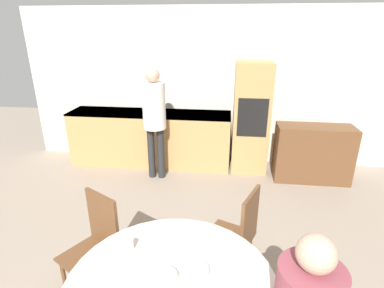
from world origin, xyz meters
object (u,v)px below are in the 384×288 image
at_px(chair_far_right, 239,233).
at_px(bowl_near, 196,271).
at_px(cup, 129,244).
at_px(sideboard, 312,153).
at_px(bowl_centre, 164,277).
at_px(chair_far_left, 96,242).
at_px(oven_unit, 251,118).
at_px(person_standing, 154,113).

relative_size(chair_far_right, bowl_near, 5.58).
bearing_deg(cup, sideboard, 54.24).
relative_size(sideboard, bowl_centre, 6.45).
bearing_deg(bowl_near, chair_far_left, 152.66).
bearing_deg(bowl_centre, chair_far_left, 142.92).
bearing_deg(chair_far_right, sideboard, 174.75).
height_order(oven_unit, bowl_centre, oven_unit).
bearing_deg(chair_far_right, bowl_near, 0.61).
distance_m(chair_far_left, chair_far_right, 1.25).
bearing_deg(bowl_centre, oven_unit, 77.41).
distance_m(oven_unit, sideboard, 1.10).
bearing_deg(person_standing, cup, -80.61).
height_order(sideboard, chair_far_left, chair_far_left).
relative_size(oven_unit, bowl_near, 10.26).
distance_m(oven_unit, chair_far_left, 3.17).
xyz_separation_m(cup, bowl_near, (0.51, -0.18, -0.02)).
relative_size(person_standing, bowl_centre, 9.79).
height_order(cup, bowl_near, cup).
xyz_separation_m(chair_far_left, cup, (0.41, -0.30, 0.26)).
bearing_deg(oven_unit, cup, -108.77).
bearing_deg(person_standing, chair_far_left, -89.51).
distance_m(sideboard, cup, 3.45).
relative_size(chair_far_right, person_standing, 0.56).
distance_m(chair_far_right, person_standing, 2.41).
bearing_deg(bowl_near, cup, 160.80).
bearing_deg(sideboard, oven_unit, 162.31).
relative_size(sideboard, cup, 12.80).
height_order(chair_far_left, bowl_centre, chair_far_left).
relative_size(oven_unit, sideboard, 1.56).
bearing_deg(oven_unit, chair_far_right, -95.38).
relative_size(sideboard, person_standing, 0.66).
xyz_separation_m(sideboard, bowl_near, (-1.50, -2.96, 0.33)).
bearing_deg(person_standing, bowl_near, -71.27).
distance_m(sideboard, chair_far_left, 3.47).
distance_m(oven_unit, person_standing, 1.57).
bearing_deg(chair_far_right, oven_unit, -162.35).
distance_m(sideboard, person_standing, 2.52).
height_order(oven_unit, chair_far_right, oven_unit).
xyz_separation_m(sideboard, cup, (-2.00, -2.78, 0.35)).
relative_size(oven_unit, cup, 19.99).
bearing_deg(sideboard, chair_far_right, -118.28).
bearing_deg(chair_far_right, chair_far_left, -54.39).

